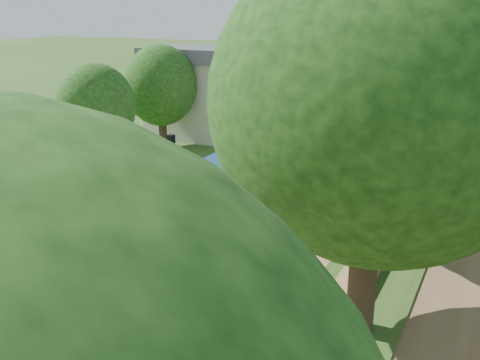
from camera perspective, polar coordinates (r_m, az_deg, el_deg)
The scene contains 11 objects.
ground at distance 19.76m, azimuth -15.44°, elevation -17.76°, with size 320.00×320.00×0.00m, color #2D4C19.
trackbed at distance 72.94m, azimuth 19.43°, elevation 8.05°, with size 9.50×170.00×0.28m.
platform at distance 33.98m, azimuth -4.01°, elevation -1.23°, with size 6.40×68.00×0.38m, color #A99E88.
yellow_stripe at distance 32.61m, azimuth 0.29°, elevation -1.66°, with size 0.55×68.00×0.01m, color gold.
station_building at distance 49.17m, azimuth -4.56°, elevation 9.42°, with size 8.60×6.60×8.00m.
signal_gantry at distance 67.36m, azimuth 19.62°, elevation 11.38°, with size 8.40×0.38×6.20m.
trees_behind_platform at distance 39.86m, azimuth -8.11°, elevation 7.95°, with size 7.82×53.32×7.21m.
train at distance 65.69m, azimuth 16.92°, elevation 9.15°, with size 2.82×94.07×4.15m.
lamppost_far at distance 27.91m, azimuth -7.15°, elevation -0.54°, with size 0.48×0.48×4.84m.
signal_platform at distance 23.97m, azimuth -11.57°, elevation -1.20°, with size 0.31×0.24×5.26m.
signal_farside at distance 35.14m, azimuth 17.81°, elevation 4.55°, with size 0.32×0.26×5.87m.
Camera 1 is at (11.46, -11.45, 11.32)m, focal length 40.00 mm.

